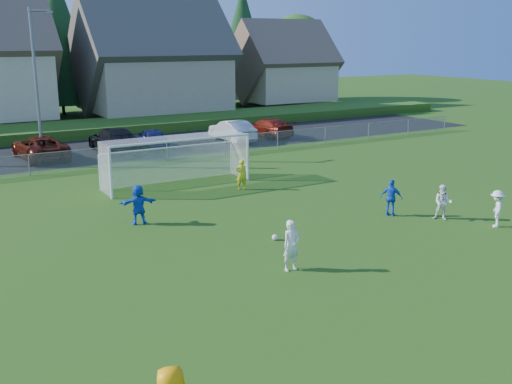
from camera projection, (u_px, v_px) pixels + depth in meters
ground at (398, 299)px, 17.18m from camera, size 160.00×160.00×0.00m
asphalt_lot at (108, 150)px, 40.08m from camera, size 60.00×60.00×0.00m
grass_embankment at (78, 129)px, 46.23m from camera, size 70.00×6.00×0.80m
soccer_ball at (275, 237)px, 22.15m from camera, size 0.22×0.22×0.22m
player_white_a at (291, 245)px, 19.14m from camera, size 0.61×0.40×1.67m
player_white_b at (443, 202)px, 24.51m from camera, size 0.88×0.91×1.47m
player_white_c at (497, 209)px, 23.57m from camera, size 1.08×1.05×1.48m
player_blue_a at (391, 198)px, 25.05m from camera, size 0.84×0.96×1.56m
player_blue_b at (138, 204)px, 23.93m from camera, size 1.56×0.71×1.62m
goalkeeper at (241, 175)px, 29.44m from camera, size 0.62×0.50×1.50m
car_c at (40, 147)px, 36.80m from camera, size 2.85×5.47×1.47m
car_d at (114, 140)px, 38.95m from camera, size 2.47×5.72×1.64m
car_e at (152, 138)px, 40.64m from camera, size 2.06×4.14×1.36m
car_f at (232, 131)px, 43.22m from camera, size 1.65×4.66×1.53m
car_g at (268, 127)px, 45.22m from camera, size 2.28×4.92×1.39m
soccer_goal at (175, 153)px, 30.14m from camera, size 7.42×1.90×2.50m
chainlink_fence at (135, 154)px, 35.35m from camera, size 52.06×0.06×1.20m
streetlight at (37, 80)px, 35.43m from camera, size 1.38×0.18×9.00m
houses_row at (72, 37)px, 51.69m from camera, size 53.90×11.45×13.27m
tree_row at (46, 42)px, 56.56m from camera, size 65.98×12.36×13.80m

